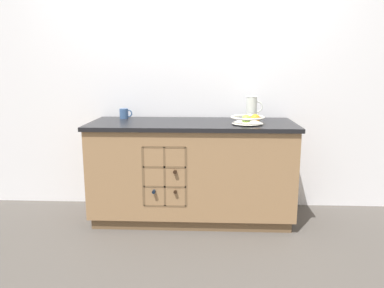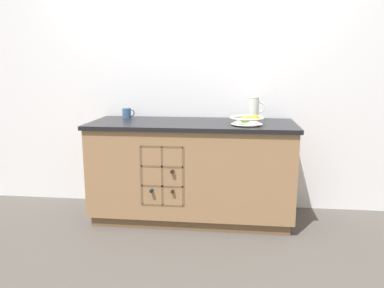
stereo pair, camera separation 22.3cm
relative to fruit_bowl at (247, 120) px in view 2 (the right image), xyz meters
The scene contains 6 objects.
ground_plane 1.05m from the fruit_bowl, 166.96° to the left, with size 14.00×14.00×0.00m, color #4C4742.
back_wall 0.77m from the fruit_bowl, 133.26° to the left, with size 4.40×0.06×2.55m, color white.
kitchen_island 0.68m from the fruit_bowl, 167.28° to the left, with size 1.79×0.70×0.88m.
fruit_bowl is the anchor object (origin of this frame).
white_pitcher 0.33m from the fruit_bowl, 78.23° to the left, with size 0.15×0.10×0.21m.
ceramic_mug 1.16m from the fruit_bowl, 163.88° to the left, with size 0.12×0.08×0.09m.
Camera 2 is at (0.37, -3.21, 1.35)m, focal length 35.00 mm.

